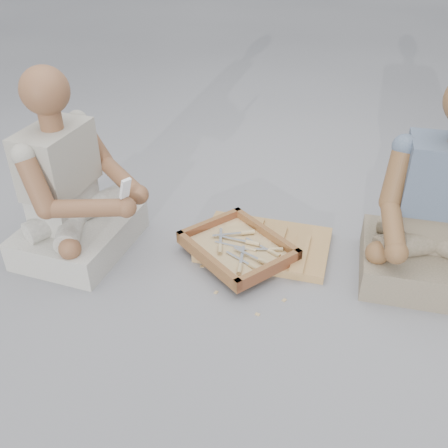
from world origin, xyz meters
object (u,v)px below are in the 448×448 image
Objects in this scene: tool_tray at (238,248)px; craftsman at (72,193)px; companion at (442,219)px; carved_panel at (265,244)px.

tool_tray is 0.86m from craftsman.
companion is (1.54, 0.80, 0.01)m from craftsman.
tool_tray is (-0.06, -0.16, 0.04)m from carved_panel.
carved_panel is 0.70× the size of craftsman.
tool_tray is 0.64× the size of craftsman.
craftsman is 1.74m from companion.
carved_panel is 1.00m from craftsman.
tool_tray reaches higher than carved_panel.
craftsman reaches higher than carved_panel.
carved_panel is 0.85m from companion.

